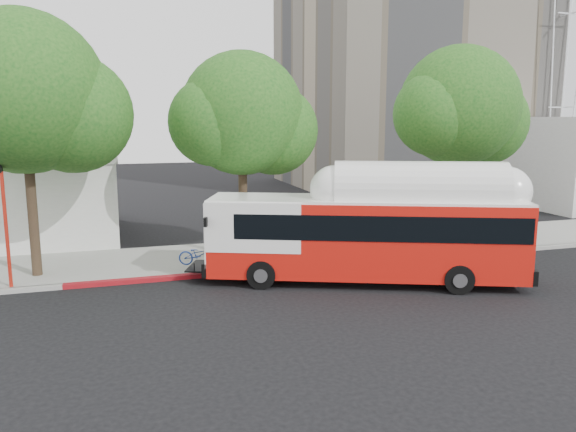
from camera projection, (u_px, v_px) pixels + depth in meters
name	position (u px, v px, depth m)	size (l,w,h in m)	color
ground	(313.00, 301.00, 18.42)	(120.00, 120.00, 0.00)	black
sidewalk	(264.00, 254.00, 24.53)	(60.00, 5.00, 0.15)	gray
curb_strip	(280.00, 269.00, 22.08)	(60.00, 0.30, 0.15)	gray
red_curb_segment	(204.00, 275.00, 21.21)	(10.00, 0.32, 0.16)	maroon
street_tree_left	(38.00, 99.00, 20.05)	(6.67, 5.80, 9.74)	#2D2116
street_tree_mid	(251.00, 119.00, 22.93)	(5.75, 5.00, 8.62)	#2D2116
street_tree_right	(466.00, 111.00, 25.57)	(6.21, 5.40, 9.18)	#2D2116
transit_bus	(367.00, 238.00, 20.26)	(11.95, 6.43, 3.56)	red
signal_pole	(6.00, 227.00, 19.15)	(0.12, 0.42, 4.39)	red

